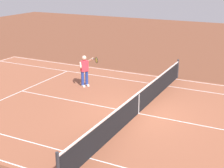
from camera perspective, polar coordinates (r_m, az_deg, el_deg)
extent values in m
plane|color=brown|center=(14.46, 4.48, -4.99)|extent=(60.00, 60.00, 0.00)
cube|color=#935138|center=(14.46, 4.48, -4.99)|extent=(24.20, 11.40, 0.00)
cube|color=white|center=(19.36, 10.72, 0.82)|extent=(23.80, 0.05, 0.01)
cube|color=white|center=(18.09, 9.47, -0.35)|extent=(23.80, 0.05, 0.01)
cube|color=white|center=(11.16, -3.83, -12.42)|extent=(23.80, 0.05, 0.01)
cube|color=white|center=(17.70, -15.03, -1.15)|extent=(0.05, 8.22, 0.01)
cube|color=white|center=(14.45, 4.48, -4.98)|extent=(12.80, 0.05, 0.01)
cylinder|color=#2D2D33|center=(19.49, 11.07, 2.56)|extent=(0.10, 0.10, 1.08)
cube|color=black|center=(14.29, 4.52, -3.37)|extent=(0.02, 11.60, 0.88)
cube|color=white|center=(14.11, 4.57, -1.44)|extent=(0.04, 11.60, 0.06)
cube|color=white|center=(14.29, 4.52, -3.37)|extent=(0.04, 0.06, 0.88)
cylinder|color=navy|center=(17.76, -5.01, 1.00)|extent=(0.15, 0.15, 0.74)
cube|color=white|center=(17.83, -4.89, -0.29)|extent=(0.29, 0.25, 0.09)
cylinder|color=navy|center=(17.85, -4.30, 1.11)|extent=(0.15, 0.15, 0.74)
cube|color=white|center=(17.92, -4.19, -0.18)|extent=(0.29, 0.25, 0.09)
cube|color=#E03342|center=(17.63, -4.71, 3.07)|extent=(0.42, 0.45, 0.56)
sphere|color=beige|center=(17.52, -4.74, 4.45)|extent=(0.23, 0.23, 0.23)
cylinder|color=beige|center=(17.33, -5.33, 3.24)|extent=(0.31, 0.38, 0.26)
cylinder|color=beige|center=(17.50, -3.66, 4.10)|extent=(0.42, 0.20, 0.30)
cylinder|color=#232326|center=(17.22, -3.05, 4.26)|extent=(0.25, 0.19, 0.04)
torus|color=#232326|center=(16.96, -2.63, 4.05)|extent=(0.27, 0.20, 0.31)
cylinder|color=#C6D84C|center=(16.96, -2.63, 4.05)|extent=(0.22, 0.16, 0.27)
sphere|color=#CCE01E|center=(12.63, -1.78, -8.36)|extent=(0.07, 0.07, 0.07)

